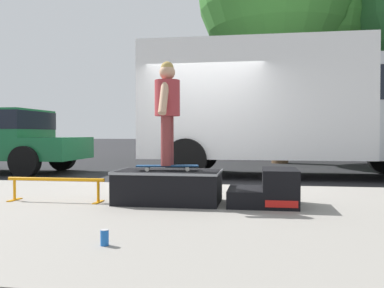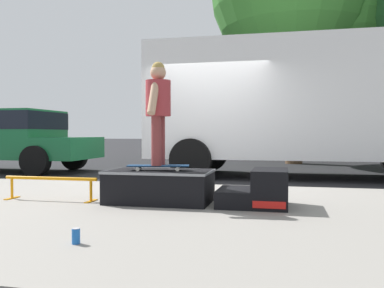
% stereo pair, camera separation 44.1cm
% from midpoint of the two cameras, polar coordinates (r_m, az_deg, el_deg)
% --- Properties ---
extents(ground_plane, '(140.00, 140.00, 0.00)m').
position_cam_midpoint_polar(ground_plane, '(7.79, 2.60, -5.95)').
color(ground_plane, black).
extents(sidewalk_slab, '(50.00, 5.00, 0.12)m').
position_cam_midpoint_polar(sidewalk_slab, '(4.89, -3.57, -9.65)').
color(sidewalk_slab, gray).
rests_on(sidewalk_slab, ground).
extents(skate_box, '(1.32, 0.76, 0.41)m').
position_cam_midpoint_polar(skate_box, '(5.32, -2.06, -5.71)').
color(skate_box, black).
rests_on(skate_box, sidewalk_slab).
extents(kicker_ramp, '(0.84, 0.74, 0.45)m').
position_cam_midpoint_polar(kicker_ramp, '(5.15, 11.68, -6.33)').
color(kicker_ramp, black).
rests_on(kicker_ramp, sidewalk_slab).
extents(grind_rail, '(1.32, 0.28, 0.31)m').
position_cam_midpoint_polar(grind_rail, '(5.75, -16.82, -5.14)').
color(grind_rail, orange).
rests_on(grind_rail, sidewalk_slab).
extents(skateboard, '(0.80, 0.35, 0.07)m').
position_cam_midpoint_polar(skateboard, '(5.27, -2.26, -3.06)').
color(skateboard, navy).
rests_on(skateboard, skate_box).
extents(skater_kid, '(0.32, 0.67, 1.31)m').
position_cam_midpoint_polar(skater_kid, '(5.26, -2.27, 5.46)').
color(skater_kid, brown).
rests_on(skater_kid, skateboard).
extents(soda_can, '(0.07, 0.07, 0.13)m').
position_cam_midpoint_polar(soda_can, '(3.45, -12.09, -12.30)').
color(soda_can, '#1959B2').
rests_on(soda_can, sidewalk_slab).
extents(box_truck, '(6.91, 2.63, 3.05)m').
position_cam_midpoint_polar(box_truck, '(9.86, 16.35, 5.44)').
color(box_truck, white).
rests_on(box_truck, ground).
extents(house_behind, '(9.54, 8.22, 8.40)m').
position_cam_midpoint_polar(house_behind, '(22.90, 20.15, 9.48)').
color(house_behind, beige).
rests_on(house_behind, ground).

